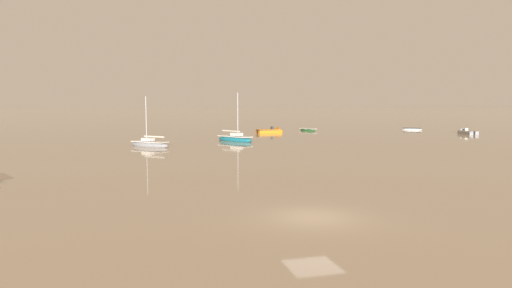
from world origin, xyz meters
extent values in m
plane|color=tan|center=(0.00, 0.00, 0.00)|extent=(800.00, 800.00, 0.00)
cube|color=gray|center=(47.32, 45.41, 0.19)|extent=(2.27, 4.09, 0.76)
cone|color=gray|center=(47.68, 47.40, 0.19)|extent=(1.72, 1.46, 1.53)
cube|color=silver|center=(47.33, 45.46, 0.48)|extent=(2.31, 4.18, 0.08)
cube|color=silver|center=(47.43, 46.00, 0.78)|extent=(0.56, 0.42, 0.42)
cube|color=black|center=(46.98, 43.55, 0.30)|extent=(0.34, 0.29, 0.54)
cube|color=orange|center=(15.19, 57.17, 0.21)|extent=(4.59, 2.42, 0.86)
cone|color=orange|center=(17.45, 57.50, 0.21)|extent=(1.60, 1.90, 1.72)
cube|color=#33383F|center=(15.23, 57.17, 0.54)|extent=(4.69, 2.47, 0.10)
cube|color=#33383F|center=(15.85, 57.26, 0.88)|extent=(0.46, 0.62, 0.48)
cube|color=black|center=(13.07, 56.86, 0.34)|extent=(0.31, 0.38, 0.61)
ellipsoid|color=#197084|center=(5.77, 42.78, 0.22)|extent=(5.03, 6.50, 1.10)
cube|color=silver|center=(5.77, 42.78, 0.66)|extent=(4.36, 5.57, 0.11)
cube|color=silver|center=(5.93, 42.50, 0.97)|extent=(1.74, 1.89, 0.40)
cylinder|color=#B7BABF|center=(6.07, 42.29, 3.81)|extent=(0.11, 0.11, 6.07)
cylinder|color=beige|center=(5.35, 43.46, 1.38)|extent=(2.02, 3.12, 0.22)
ellipsoid|color=#23602D|center=(24.11, 60.88, 0.14)|extent=(2.61, 4.18, 0.62)
cube|color=silver|center=(24.11, 60.88, 0.41)|extent=(2.48, 3.87, 0.08)
cube|color=silver|center=(24.11, 60.88, 0.31)|extent=(1.23, 0.65, 0.06)
ellipsoid|color=gray|center=(-6.24, 37.96, 0.20)|extent=(5.39, 5.42, 1.01)
cube|color=silver|center=(-6.24, 37.96, 0.60)|extent=(4.64, 4.67, 0.10)
cube|color=silver|center=(-6.45, 38.16, 0.89)|extent=(1.70, 1.70, 0.36)
cylinder|color=#B7BABF|center=(-6.61, 38.33, 3.47)|extent=(0.10, 0.10, 5.53)
cylinder|color=beige|center=(-5.73, 37.44, 1.26)|extent=(2.40, 2.43, 0.20)
ellipsoid|color=white|center=(44.39, 57.35, 0.13)|extent=(3.83, 3.23, 0.60)
cube|color=#33383F|center=(44.39, 57.35, 0.39)|extent=(3.57, 3.04, 0.08)
cube|color=#33383F|center=(44.39, 57.35, 0.30)|extent=(0.87, 1.09, 0.06)
camera|label=1|loc=(-8.56, -20.55, 5.70)|focal=32.19mm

